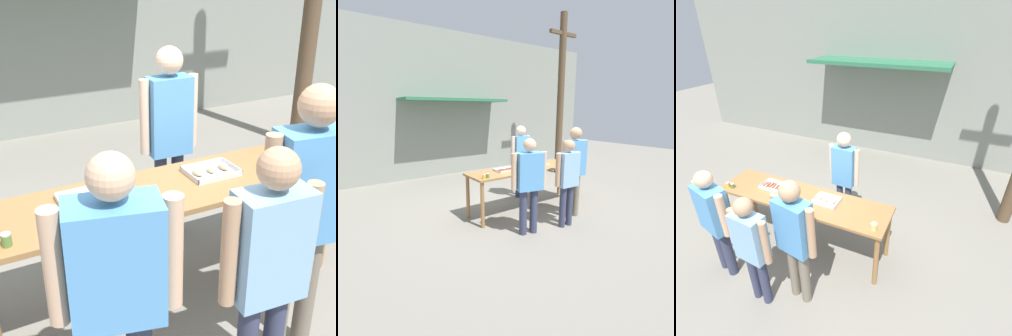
% 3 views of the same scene
% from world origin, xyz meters
% --- Properties ---
extents(ground_plane, '(24.00, 24.00, 0.00)m').
position_xyz_m(ground_plane, '(0.00, 0.00, 0.00)').
color(ground_plane, gray).
extents(serving_table, '(2.69, 0.69, 0.91)m').
position_xyz_m(serving_table, '(0.00, 0.00, 0.81)').
color(serving_table, olive).
rests_on(serving_table, ground).
extents(food_tray_sausages, '(0.47, 0.29, 0.04)m').
position_xyz_m(food_tray_sausages, '(-0.52, 0.06, 0.92)').
color(food_tray_sausages, silver).
rests_on(food_tray_sausages, serving_table).
extents(food_tray_buns, '(0.38, 0.28, 0.06)m').
position_xyz_m(food_tray_buns, '(0.39, 0.06, 0.93)').
color(food_tray_buns, silver).
rests_on(food_tray_buns, serving_table).
extents(condiment_jar_ketchup, '(0.06, 0.06, 0.08)m').
position_xyz_m(condiment_jar_ketchup, '(-1.13, -0.23, 0.95)').
color(condiment_jar_ketchup, '#567A38').
rests_on(condiment_jar_ketchup, serving_table).
extents(beer_cup, '(0.08, 0.08, 0.10)m').
position_xyz_m(beer_cup, '(1.20, -0.23, 0.96)').
color(beer_cup, '#DBC67A').
rests_on(beer_cup, serving_table).
extents(person_server_behind_table, '(0.52, 0.23, 1.75)m').
position_xyz_m(person_server_behind_table, '(0.37, 0.71, 1.06)').
color(person_server_behind_table, '#333851').
rests_on(person_server_behind_table, ground).
extents(person_customer_holding_hotdog, '(0.63, 0.34, 1.66)m').
position_xyz_m(person_customer_holding_hotdog, '(-0.74, -0.92, 0.98)').
color(person_customer_holding_hotdog, '#333851').
rests_on(person_customer_holding_hotdog, ground).
extents(person_customer_with_cup, '(0.59, 0.29, 1.79)m').
position_xyz_m(person_customer_with_cup, '(0.46, -0.85, 1.08)').
color(person_customer_with_cup, '#756B5B').
rests_on(person_customer_with_cup, ground).
extents(person_customer_waiting_in_line, '(0.55, 0.24, 1.60)m').
position_xyz_m(person_customer_waiting_in_line, '(0.02, -1.09, 0.96)').
color(person_customer_waiting_in_line, '#333851').
rests_on(person_customer_waiting_in_line, ground).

